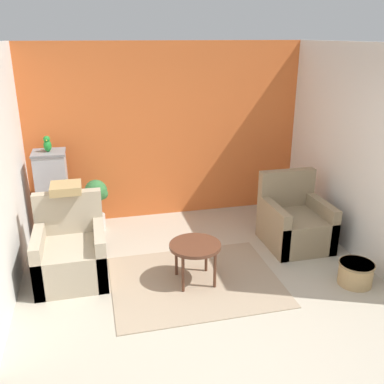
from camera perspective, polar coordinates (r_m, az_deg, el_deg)
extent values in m
plane|color=#B2A893|center=(4.40, 5.20, -18.85)|extent=(20.00, 20.00, 0.00)
cube|color=orange|center=(6.70, -3.32, 7.96)|extent=(4.35, 0.06, 2.69)
cube|color=silver|center=(5.11, -24.07, 2.28)|extent=(0.06, 3.20, 2.69)
cube|color=silver|center=(6.02, 20.36, 5.29)|extent=(0.06, 3.20, 2.69)
cube|color=gray|center=(5.22, 0.41, -11.76)|extent=(1.97, 1.58, 0.01)
cylinder|color=#512D1E|center=(4.98, 0.42, -7.16)|extent=(0.60, 0.60, 0.04)
cylinder|color=#512D1E|center=(4.91, -1.21, -10.96)|extent=(0.04, 0.04, 0.46)
cylinder|color=#512D1E|center=(4.99, 3.06, -10.42)|extent=(0.04, 0.04, 0.46)
cylinder|color=#512D1E|center=(5.22, -2.11, -8.88)|extent=(0.04, 0.04, 0.46)
cylinder|color=#512D1E|center=(5.30, 1.90, -8.42)|extent=(0.04, 0.04, 0.46)
cube|color=tan|center=(5.36, -15.75, -8.93)|extent=(0.81, 0.87, 0.45)
cube|color=tan|center=(5.48, -16.15, -2.58)|extent=(0.81, 0.14, 0.53)
cube|color=tan|center=(5.35, -19.57, -8.31)|extent=(0.12, 0.87, 0.64)
cube|color=tan|center=(5.30, -12.09, -7.76)|extent=(0.12, 0.87, 0.64)
cube|color=#8E7A5B|center=(6.11, 13.62, -4.93)|extent=(0.81, 0.87, 0.45)
cube|color=#8E7A5B|center=(6.23, 12.49, 0.54)|extent=(0.81, 0.14, 0.53)
cube|color=#8E7A5B|center=(5.93, 10.70, -4.52)|extent=(0.12, 0.87, 0.64)
cube|color=#8E7A5B|center=(6.24, 16.53, -3.78)|extent=(0.12, 0.87, 0.64)
cube|color=slate|center=(6.60, -17.45, -5.11)|extent=(0.53, 0.53, 0.09)
cube|color=#A8A8AD|center=(6.37, -18.02, -0.09)|extent=(0.42, 0.42, 1.14)
cube|color=slate|center=(6.20, -18.61, 4.99)|extent=(0.44, 0.44, 0.03)
ellipsoid|color=#1E842D|center=(6.18, -18.71, 5.88)|extent=(0.11, 0.13, 0.17)
sphere|color=#1E842D|center=(6.14, -18.82, 6.69)|extent=(0.09, 0.09, 0.09)
cone|color=gold|center=(6.10, -18.84, 6.54)|extent=(0.04, 0.04, 0.04)
cone|color=#1E842D|center=(6.24, -18.65, 5.86)|extent=(0.05, 0.11, 0.14)
cylinder|color=beige|center=(6.61, -12.37, -3.91)|extent=(0.21, 0.21, 0.24)
cylinder|color=brown|center=(6.51, -12.54, -1.90)|extent=(0.03, 0.03, 0.26)
sphere|color=#337038|center=(6.42, -12.70, 0.15)|extent=(0.33, 0.33, 0.33)
sphere|color=#337038|center=(6.47, -13.47, -0.30)|extent=(0.20, 0.20, 0.20)
sphere|color=#337038|center=(6.41, -11.93, -0.21)|extent=(0.18, 0.18, 0.18)
cylinder|color=tan|center=(5.46, 20.97, -10.10)|extent=(0.39, 0.39, 0.27)
cylinder|color=olive|center=(5.40, 21.14, -8.95)|extent=(0.41, 0.41, 0.02)
cube|color=tan|center=(5.37, -16.48, 0.51)|extent=(0.36, 0.36, 0.10)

